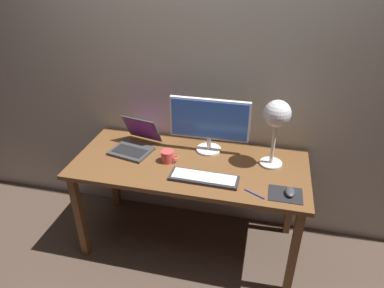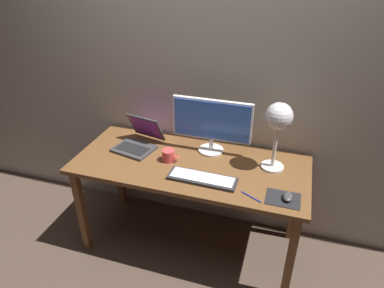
# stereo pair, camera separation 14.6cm
# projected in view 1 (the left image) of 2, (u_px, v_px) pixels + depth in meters

# --- Properties ---
(ground_plane) EXTENTS (4.80, 4.80, 0.00)m
(ground_plane) POSITION_uv_depth(u_px,v_px,m) (190.00, 241.00, 2.73)
(ground_plane) COLOR #47382D
(ground_plane) RESTS_ON ground
(back_wall) EXTENTS (4.80, 0.06, 2.60)m
(back_wall) POSITION_uv_depth(u_px,v_px,m) (203.00, 66.00, 2.43)
(back_wall) COLOR #9E998E
(back_wall) RESTS_ON ground
(desk) EXTENTS (1.60, 0.70, 0.74)m
(desk) POSITION_uv_depth(u_px,v_px,m) (190.00, 172.00, 2.40)
(desk) COLOR brown
(desk) RESTS_ON ground
(monitor) EXTENTS (0.56, 0.18, 0.40)m
(monitor) POSITION_uv_depth(u_px,v_px,m) (209.00, 122.00, 2.40)
(monitor) COLOR silver
(monitor) RESTS_ON desk
(keyboard_main) EXTENTS (0.44, 0.15, 0.03)m
(keyboard_main) POSITION_uv_depth(u_px,v_px,m) (204.00, 178.00, 2.19)
(keyboard_main) COLOR #28282B
(keyboard_main) RESTS_ON desk
(laptop) EXTENTS (0.34, 0.37, 0.22)m
(laptop) POSITION_uv_depth(u_px,v_px,m) (136.00, 140.00, 2.51)
(laptop) COLOR #38383A
(laptop) RESTS_ON desk
(desk_lamp) EXTENTS (0.17, 0.17, 0.46)m
(desk_lamp) POSITION_uv_depth(u_px,v_px,m) (277.00, 118.00, 2.18)
(desk_lamp) COLOR beige
(desk_lamp) RESTS_ON desk
(mousepad) EXTENTS (0.20, 0.16, 0.00)m
(mousepad) POSITION_uv_depth(u_px,v_px,m) (285.00, 194.00, 2.06)
(mousepad) COLOR black
(mousepad) RESTS_ON desk
(mouse) EXTENTS (0.06, 0.10, 0.03)m
(mouse) POSITION_uv_depth(u_px,v_px,m) (290.00, 192.00, 2.05)
(mouse) COLOR #38383A
(mouse) RESTS_ON mousepad
(coffee_mug) EXTENTS (0.12, 0.09, 0.08)m
(coffee_mug) POSITION_uv_depth(u_px,v_px,m) (168.00, 156.00, 2.36)
(coffee_mug) COLOR #CC3F3F
(coffee_mug) RESTS_ON desk
(pen) EXTENTS (0.13, 0.07, 0.01)m
(pen) POSITION_uv_depth(u_px,v_px,m) (254.00, 194.00, 2.06)
(pen) COLOR #2633A5
(pen) RESTS_ON desk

